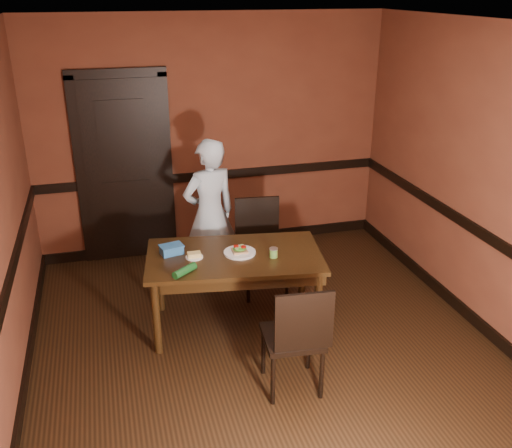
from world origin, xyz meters
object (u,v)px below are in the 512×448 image
dining_table (235,290)px  sauce_jar (274,253)px  sandwich_plate (240,251)px  food_tub (172,249)px  chair_near (292,335)px  cheese_saucer (194,256)px  chair_far (265,249)px  person (210,214)px

dining_table → sauce_jar: sauce_jar is taller
sandwich_plate → food_tub: bearing=165.4°
dining_table → food_tub: (-0.54, 0.16, 0.41)m
chair_near → sauce_jar: size_ratio=10.65×
dining_table → chair_near: bearing=-68.3°
chair_near → cheese_saucer: 1.19m
dining_table → chair_near: (0.23, -0.97, 0.11)m
dining_table → sauce_jar: bearing=-15.2°
chair_far → sandwich_plate: chair_far is taller
dining_table → sandwich_plate: 0.39m
sauce_jar → food_tub: size_ratio=0.39×
chair_near → sandwich_plate: chair_near is taller
sandwich_plate → sauce_jar: bearing=-29.3°
chair_near → food_tub: size_ratio=4.15×
dining_table → chair_near: 1.00m
chair_far → sandwich_plate: size_ratio=3.38×
chair_far → sauce_jar: chair_far is taller
person → chair_far: bearing=129.6°
person → food_tub: size_ratio=6.95×
sauce_jar → sandwich_plate: bearing=150.7°
person → cheese_saucer: (-0.30, -0.84, -0.04)m
dining_table → chair_far: chair_far is taller
chair_far → sandwich_plate: 0.70m
chair_near → sauce_jar: chair_near is taller
chair_near → sandwich_plate: bearing=-75.0°
chair_near → person: (-0.28, 1.84, 0.32)m
chair_far → cheese_saucer: chair_far is taller
chair_near → person: 1.89m
dining_table → person: size_ratio=0.99×
sandwich_plate → cheese_saucer: 0.41m
person → sandwich_plate: 0.87m
dining_table → chair_far: (0.44, 0.54, 0.12)m
sauce_jar → cheese_saucer: 0.70m
person → dining_table: bearing=77.2°
chair_far → sauce_jar: size_ratio=10.99×
food_tub → person: bearing=42.9°
chair_near → sandwich_plate: size_ratio=3.28×
chair_far → person: (-0.49, 0.33, 0.30)m
chair_near → food_tub: bearing=-51.1°
cheese_saucer → food_tub: bearing=144.6°
sauce_jar → food_tub: bearing=160.4°
dining_table → food_tub: 0.69m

